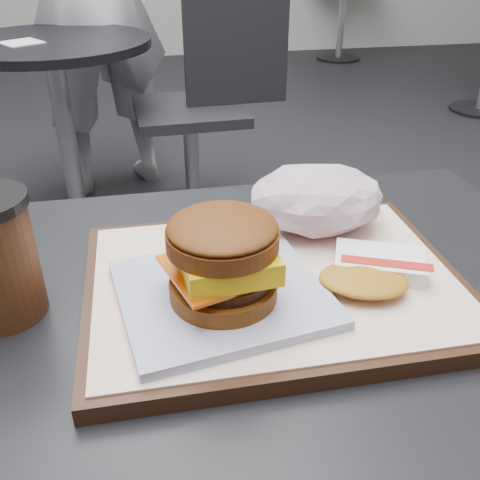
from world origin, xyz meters
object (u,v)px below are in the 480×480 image
Objects in this scene: serving_tray at (274,284)px; neighbor_table at (60,96)px; crumpled_wrapper at (317,199)px; breakfast_sandwich at (223,268)px; customer_table at (229,448)px; neighbor_chair at (206,97)px; hash_brown at (372,270)px.

neighbor_table is (-0.41, 1.61, -0.23)m from serving_tray.
breakfast_sandwich is at bearing -135.70° from crumpled_wrapper.
breakfast_sandwich is 1.71m from neighbor_table.
neighbor_chair is at bearing 83.37° from customer_table.
crumpled_wrapper is at bearing 100.24° from hash_brown.
neighbor_chair is (0.54, 0.02, -0.04)m from neighbor_table.
breakfast_sandwich is 0.18m from crumpled_wrapper.
serving_tray is at bearing -75.90° from neighbor_table.
breakfast_sandwich is at bearing -176.21° from hash_brown.
breakfast_sandwich reaches higher than crumpled_wrapper.
neighbor_table is (-0.35, 1.65, -0.03)m from customer_table.
crumpled_wrapper reaches higher than hash_brown.
customer_table is at bearing -134.45° from crumpled_wrapper.
hash_brown reaches higher than neighbor_table.
crumpled_wrapper is (-0.02, 0.12, 0.02)m from hash_brown.
hash_brown reaches higher than customer_table.
neighbor_chair is at bearing 88.46° from hash_brown.
neighbor_chair reaches higher than customer_table.
serving_tray is 1.68m from neighbor_table.
serving_tray is 0.43× the size of neighbor_chair.
neighbor_chair reaches higher than crumpled_wrapper.
customer_table is at bearing -174.88° from hash_brown.
breakfast_sandwich is at bearing -78.08° from neighbor_table.
neighbor_table is at bearing 104.10° from serving_tray.
crumpled_wrapper is at bearing 52.27° from serving_tray.
customer_table is 0.24m from breakfast_sandwich.
serving_tray is at bearing 166.42° from hash_brown.
breakfast_sandwich is 1.61× the size of hash_brown.
neighbor_table is at bearing 107.50° from crumpled_wrapper.
serving_tray is at bearing -94.86° from neighbor_chair.
neighbor_chair is at bearing 83.28° from breakfast_sandwich.
hash_brown is 0.12m from crumpled_wrapper.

